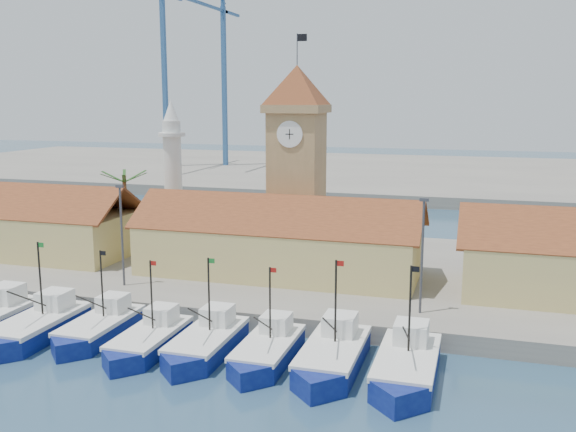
% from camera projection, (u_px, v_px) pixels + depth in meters
% --- Properties ---
extents(ground, '(400.00, 400.00, 0.00)m').
position_uv_depth(ground, '(189.00, 371.00, 42.77)').
color(ground, navy).
rests_on(ground, ground).
extents(quay, '(140.00, 32.00, 1.50)m').
position_uv_depth(quay, '(291.00, 270.00, 65.24)').
color(quay, gray).
rests_on(quay, ground).
extents(terminal, '(240.00, 80.00, 2.00)m').
position_uv_depth(terminal, '(398.00, 174.00, 146.19)').
color(terminal, gray).
rests_on(terminal, ground).
extents(boat_2, '(3.73, 10.21, 7.72)m').
position_uv_depth(boat_2, '(35.00, 329.00, 48.34)').
color(boat_2, navy).
rests_on(boat_2, ground).
extents(boat_3, '(3.40, 9.32, 7.05)m').
position_uv_depth(boat_3, '(98.00, 330.00, 48.36)').
color(boat_3, navy).
rests_on(boat_3, ground).
extents(boat_4, '(3.34, 9.15, 6.92)m').
position_uv_depth(boat_4, '(147.00, 342.00, 45.88)').
color(boat_4, navy).
rests_on(boat_4, ground).
extents(boat_5, '(3.51, 9.61, 7.27)m').
position_uv_depth(boat_5, '(205.00, 345.00, 45.29)').
color(boat_5, navy).
rests_on(boat_5, ground).
extents(boat_6, '(3.34, 9.16, 6.93)m').
position_uv_depth(boat_6, '(266.00, 353.00, 44.01)').
color(boat_6, navy).
rests_on(boat_6, ground).
extents(boat_7, '(3.75, 10.26, 7.76)m').
position_uv_depth(boat_7, '(332.00, 358.00, 42.80)').
color(boat_7, navy).
rests_on(boat_7, ground).
extents(boat_8, '(3.78, 10.35, 7.83)m').
position_uv_depth(boat_8, '(406.00, 369.00, 41.13)').
color(boat_8, navy).
rests_on(boat_8, ground).
extents(hall_left, '(31.20, 10.13, 7.61)m').
position_uv_depth(hall_left, '(0.00, 228.00, 69.98)').
color(hall_left, tan).
rests_on(hall_left, quay).
extents(hall_center, '(27.04, 10.13, 7.61)m').
position_uv_depth(hall_center, '(279.00, 247.00, 60.89)').
color(hall_center, tan).
rests_on(hall_center, quay).
extents(clock_tower, '(5.80, 5.80, 22.70)m').
position_uv_depth(clock_tower, '(297.00, 158.00, 65.10)').
color(clock_tower, tan).
rests_on(clock_tower, quay).
extents(minaret, '(3.00, 3.00, 16.30)m').
position_uv_depth(minaret, '(173.00, 173.00, 71.65)').
color(minaret, silver).
rests_on(minaret, quay).
extents(palm_tree, '(5.60, 5.03, 8.39)m').
position_uv_depth(palm_tree, '(125.00, 204.00, 71.81)').
color(palm_tree, brown).
rests_on(palm_tree, quay).
extents(lamp_posts, '(80.70, 0.25, 9.03)m').
position_uv_depth(lamp_posts, '(256.00, 239.00, 52.77)').
color(lamp_posts, '#3F3F44').
rests_on(lamp_posts, quay).
extents(crane_blue_far, '(1.00, 37.14, 47.66)m').
position_uv_depth(crane_blue_far, '(160.00, 51.00, 147.21)').
color(crane_blue_far, '#2E598D').
rests_on(crane_blue_far, terminal).
extents(crane_blue_near, '(1.00, 30.92, 44.12)m').
position_uv_depth(crane_blue_near, '(222.00, 62.00, 150.48)').
color(crane_blue_near, '#2E598D').
rests_on(crane_blue_near, terminal).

